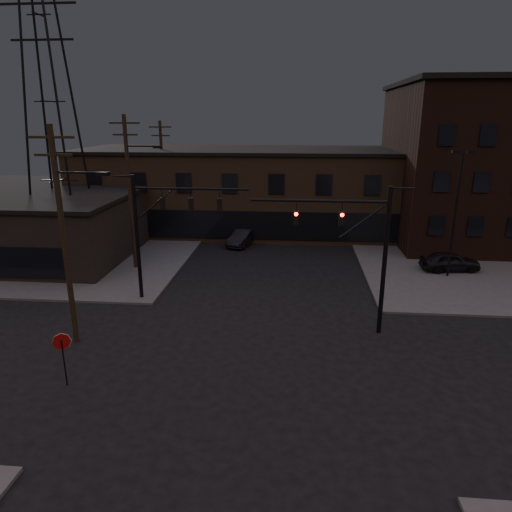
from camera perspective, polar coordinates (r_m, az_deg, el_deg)
The scene contains 15 objects.
ground at distance 21.90m, azimuth -0.42°, elevation -14.03°, with size 140.00×140.00×0.00m, color black.
sidewalk_nw at distance 48.48m, azimuth -24.50°, elevation 2.02°, with size 30.00×30.00×0.15m, color #474744.
building_row at distance 47.29m, azimuth 2.89°, elevation 8.05°, with size 40.00×12.00×8.00m, color #4E3C29.
building_left at distance 41.93m, azimuth -26.43°, elevation 3.06°, with size 16.00×12.00×5.00m, color black.
traffic_signal_near at distance 24.30m, azimuth 13.29°, elevation 1.35°, with size 7.12×0.24×8.00m.
traffic_signal_far at distance 28.72m, azimuth -12.35°, elevation 3.95°, with size 7.12×0.24×8.00m.
stop_sign at distance 21.56m, azimuth -23.05°, elevation -10.45°, with size 0.72×0.33×2.48m.
utility_pole_near at distance 24.18m, azimuth -22.83°, elevation 2.68°, with size 3.70×0.28×11.00m.
utility_pole_mid at distance 35.30m, azimuth -15.41°, elevation 7.94°, with size 3.70×0.28×11.50m.
utility_pole_far at distance 46.97m, azimuth -11.56°, elevation 9.87°, with size 2.20×0.28×11.00m.
transmission_tower at distance 41.74m, azimuth -24.39°, elevation 17.19°, with size 7.00×7.00×25.00m, color black, non-canonical shape.
lot_light_a at distance 35.02m, azimuth 23.79°, elevation 6.03°, with size 1.50×0.28×9.14m.
parked_car_lot_a at distance 37.39m, azimuth 23.08°, elevation -0.59°, with size 1.74×4.33×1.48m, color black.
parked_car_lot_b at distance 41.89m, azimuth 24.37°, elevation 0.95°, with size 1.91×4.70×1.36m, color #BBBABD.
car_crossing at distance 41.90m, azimuth -1.65°, elevation 2.33°, with size 1.53×4.40×1.45m, color black.
Camera 1 is at (1.84, -18.70, 11.26)m, focal length 32.00 mm.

